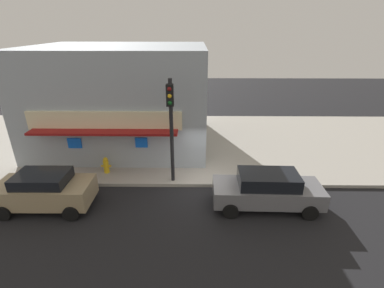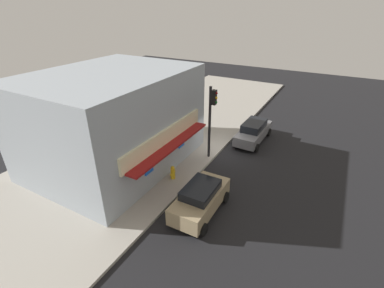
% 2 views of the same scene
% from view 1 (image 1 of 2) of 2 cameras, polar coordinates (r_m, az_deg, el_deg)
% --- Properties ---
extents(ground_plane, '(61.03, 61.03, 0.00)m').
position_cam_1_polar(ground_plane, '(13.58, 2.69, -9.00)').
color(ground_plane, black).
extents(sidewalk, '(40.69, 11.02, 0.17)m').
position_cam_1_polar(sidewalk, '(18.43, 2.17, 0.44)').
color(sidewalk, '#A39E93').
rests_on(sidewalk, ground_plane).
extents(corner_building, '(10.32, 8.76, 6.05)m').
position_cam_1_polar(corner_building, '(18.11, -14.16, 9.70)').
color(corner_building, '#9EA8B2').
rests_on(corner_building, sidewalk).
extents(traffic_light, '(0.32, 0.58, 5.04)m').
position_cam_1_polar(traffic_light, '(12.42, -4.41, 5.17)').
color(traffic_light, black).
rests_on(traffic_light, sidewalk).
extents(fire_hydrant, '(0.52, 0.28, 0.88)m').
position_cam_1_polar(fire_hydrant, '(14.99, -17.48, -4.23)').
color(fire_hydrant, gold).
rests_on(fire_hydrant, sidewalk).
extents(trash_can, '(0.49, 0.49, 0.93)m').
position_cam_1_polar(trash_can, '(16.39, -21.33, -2.20)').
color(trash_can, '#2D2D2D').
rests_on(trash_can, sidewalk).
extents(pedestrian, '(0.51, 0.40, 1.69)m').
position_cam_1_polar(pedestrian, '(15.15, -11.89, -1.22)').
color(pedestrian, black).
rests_on(pedestrian, sidewalk).
extents(parked_car_tan, '(3.95, 1.96, 1.67)m').
position_cam_1_polar(parked_car_tan, '(13.32, -28.35, -8.46)').
color(parked_car_tan, '#9E8966').
rests_on(parked_car_tan, ground_plane).
extents(parked_car_grey, '(4.62, 1.96, 1.64)m').
position_cam_1_polar(parked_car_grey, '(12.25, 15.37, -9.18)').
color(parked_car_grey, slate).
rests_on(parked_car_grey, ground_plane).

